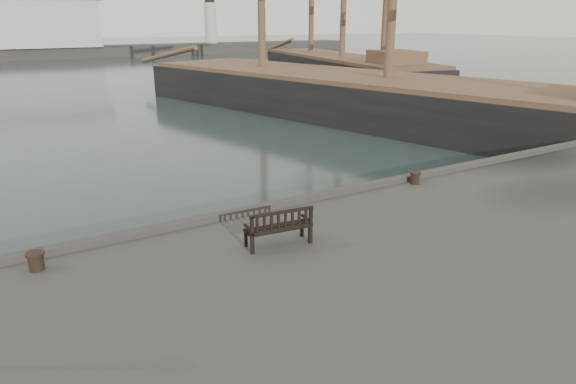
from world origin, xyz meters
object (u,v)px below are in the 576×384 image
at_px(bench, 279,234).
at_px(bollard_left, 36,261).
at_px(tall_ship_main, 386,109).
at_px(tall_ship_far, 341,76).
at_px(bollard_right, 415,178).

xyz_separation_m(bench, bollard_left, (-5.12, 1.59, -0.09)).
bearing_deg(bench, tall_ship_main, 49.44).
xyz_separation_m(tall_ship_main, tall_ship_far, (10.64, 19.37, 0.04)).
distance_m(bollard_left, tall_ship_main, 28.07).
height_order(bollard_left, tall_ship_far, tall_ship_far).
distance_m(bollard_left, tall_ship_far, 48.69).
bearing_deg(tall_ship_main, bench, -151.29).
xyz_separation_m(bollard_left, tall_ship_far, (34.12, 34.73, -0.89)).
distance_m(bollard_left, bollard_right, 11.41).
bearing_deg(bollard_right, bollard_left, -178.51).
xyz_separation_m(bench, tall_ship_main, (18.37, 16.95, -1.02)).
relative_size(bench, tall_ship_main, 0.04).
relative_size(bench, tall_ship_far, 0.05).
xyz_separation_m(bench, bollard_right, (6.29, 1.89, -0.10)).
height_order(bollard_left, tall_ship_main, tall_ship_main).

